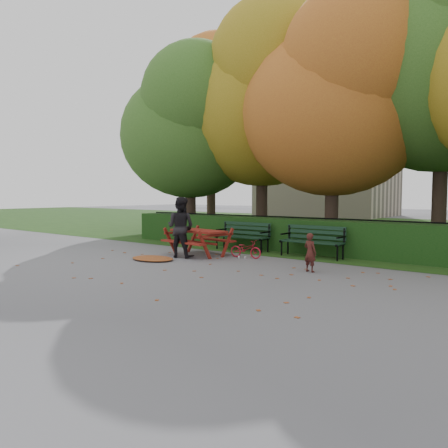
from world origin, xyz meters
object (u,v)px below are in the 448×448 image
Objects in this scene: tree_a at (192,124)px; tree_b at (267,97)px; tree_c at (340,98)px; adult at (181,227)px; bench_left at (244,234)px; bench_right at (313,239)px; tree_f at (213,113)px; picnic_table at (198,236)px; bicycle at (246,249)px; child at (310,252)px.

tree_b is (2.74, 1.17, 0.88)m from tree_a.
tree_c reaches higher than adult.
tree_b reaches higher than bench_left.
tree_a is 7.69m from bench_right.
tree_b is 7.07m from adult.
bench_right is at bearing -33.92° from tree_f.
tree_b is 4.65× the size of picnic_table.
tree_a is at bearing 154.24° from bench_left.
tree_f is 5.43× the size of adult.
picnic_table reaches higher than bicycle.
tree_a is at bearing 141.69° from picnic_table.
tree_c is at bearing -133.44° from adult.
tree_c reaches higher than bench_right.
tree_a reaches higher than child.
picnic_table is 1.99× the size of bicycle.
picnic_table is (3.53, -3.60, -3.94)m from tree_a.
tree_f is 5.10× the size of bench_right.
tree_c is 6.34m from picnic_table.
tree_c is 5.31m from bench_left.
tree_c is at bearing -23.68° from bicycle.
tree_a reaches higher than bench_right.
picnic_table is 2.12× the size of child.
tree_a is at bearing 51.10° from bicycle.
bench_right reaches higher than picnic_table.
tree_c is (6.02, 0.38, 0.30)m from tree_a.
tree_f is 13.11m from child.
tree_f is 9.66× the size of bicycle.
child is (1.28, -4.40, -4.38)m from tree_c.
tree_b is at bearing 139.33° from bench_right.
tree_f is at bearing 136.49° from bench_left.
picnic_table is at bearing 101.87° from bicycle.
bench_right is at bearing -16.61° from tree_a.
tree_c reaches higher than bench_left.
bicycle is at bearing -32.89° from tree_a.
tree_f reaches higher than tree_b.
bench_left is (-2.13, -2.26, -4.30)m from tree_c.
tree_b is at bearing 106.62° from picnic_table.
adult is 1.92m from bicycle.
tree_f is at bearing -27.68° from child.
bench_left is (3.89, -1.88, -4.00)m from tree_a.
tree_a is 7.87× the size of bicycle.
tree_c is 0.87× the size of tree_f.
bench_left is at bearing -43.51° from tree_f.
adult is (-2.63, -4.58, -3.98)m from tree_c.
tree_b is at bearing -27.99° from tree_f.
adult is at bearing -95.61° from picnic_table.
tree_f is 4.86× the size of picnic_table.
bench_left is at bearing 85.49° from picnic_table.
bench_right is at bearing -40.67° from tree_b.
tree_a is 4.16× the size of bench_right.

